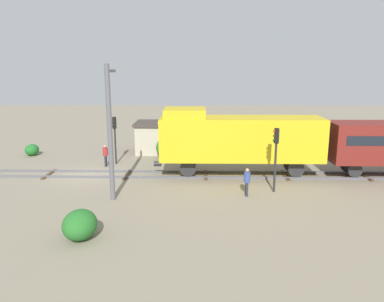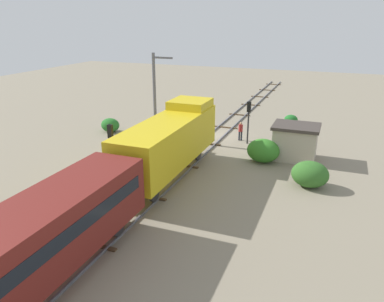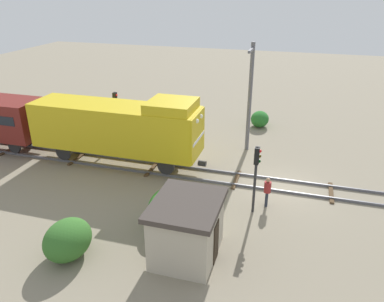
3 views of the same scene
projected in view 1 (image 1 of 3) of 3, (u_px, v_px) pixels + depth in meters
ground_plane at (88, 175)px, 26.61m from camera, size 100.64×100.64×0.00m
railway_track at (88, 174)px, 26.60m from camera, size 2.40×67.09×0.16m
locomotive at (238, 137)px, 25.80m from camera, size 2.90×11.60×4.60m
traffic_signal_near at (115, 131)px, 29.14m from camera, size 0.32×0.34×3.75m
traffic_signal_mid at (276, 148)px, 22.45m from camera, size 0.32×0.34×3.96m
worker_near_track at (105, 154)px, 28.72m from camera, size 0.38×0.38×1.70m
worker_by_signal at (247, 180)px, 22.09m from camera, size 0.38×0.38×1.70m
catenary_mast at (110, 130)px, 20.85m from camera, size 1.94×0.28×7.70m
relay_hut at (152, 137)px, 33.56m from camera, size 3.50×2.90×2.74m
bush_near at (207, 139)px, 35.13m from camera, size 2.40×1.96×1.75m
bush_mid at (80, 225)px, 16.58m from camera, size 1.84×1.50×1.34m
bush_far at (32, 150)px, 32.43m from camera, size 1.37×1.12×0.99m
bush_back at (168, 147)px, 31.54m from camera, size 2.49×2.04×1.81m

